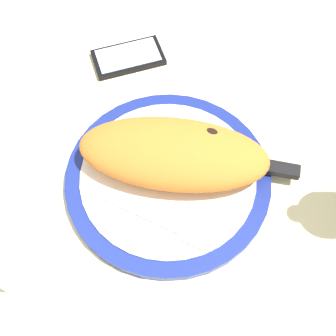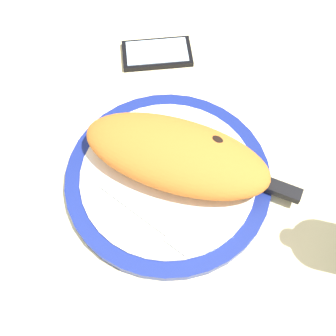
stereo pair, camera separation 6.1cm
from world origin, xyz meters
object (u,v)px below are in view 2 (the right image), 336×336
at_px(plate, 168,178).
at_px(fork, 153,223).
at_px(knife, 247,177).
at_px(smartphone, 157,53).
at_px(calzone, 177,155).

relative_size(plate, fork, 1.86).
distance_m(knife, smartphone, 0.29).
bearing_deg(smartphone, knife, -26.78).
bearing_deg(plate, smartphone, 130.09).
bearing_deg(calzone, fork, -74.79).
distance_m(plate, smartphone, 0.25).
bearing_deg(knife, smartphone, 153.22).
height_order(plate, fork, fork).
distance_m(plate, calzone, 0.04).
xyz_separation_m(plate, calzone, (0.00, 0.02, 0.04)).
bearing_deg(knife, plate, -147.86).
distance_m(plate, knife, 0.12).
bearing_deg(smartphone, fork, -54.55).
relative_size(plate, calzone, 1.03).
distance_m(calzone, knife, 0.11).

